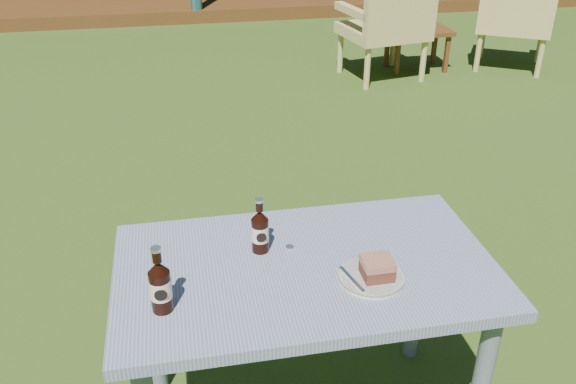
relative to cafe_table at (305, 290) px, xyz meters
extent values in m
plane|color=#334916|center=(0.00, 1.60, -0.62)|extent=(80.00, 80.00, 0.00)
cube|color=#4D2C12|center=(0.00, 7.20, -0.54)|extent=(15.00, 1.80, 0.16)
cube|color=slate|center=(0.00, 0.00, 0.08)|extent=(1.20, 0.70, 0.04)
cylinder|color=slate|center=(-0.52, 0.27, -0.28)|extent=(0.06, 0.06, 0.68)
cylinder|color=slate|center=(0.52, 0.27, -0.28)|extent=(0.06, 0.06, 0.68)
cylinder|color=silver|center=(0.18, -0.11, 0.11)|extent=(0.20, 0.20, 0.01)
cylinder|color=olive|center=(0.18, -0.11, 0.11)|extent=(0.20, 0.20, 0.00)
cube|color=#4F2619|center=(0.19, -0.12, 0.14)|extent=(0.09, 0.08, 0.04)
cube|color=#925A41|center=(0.19, -0.12, 0.17)|extent=(0.09, 0.09, 0.02)
cube|color=silver|center=(0.11, -0.12, 0.12)|extent=(0.05, 0.14, 0.00)
cylinder|color=black|center=(-0.13, 0.11, 0.16)|extent=(0.06, 0.06, 0.12)
cone|color=black|center=(-0.13, 0.11, 0.24)|extent=(0.06, 0.06, 0.03)
cylinder|color=black|center=(-0.13, 0.11, 0.27)|extent=(0.02, 0.02, 0.03)
cylinder|color=silver|center=(-0.13, 0.11, 0.29)|extent=(0.03, 0.03, 0.01)
cylinder|color=beige|center=(-0.13, 0.11, 0.17)|extent=(0.06, 0.06, 0.05)
cylinder|color=black|center=(-0.13, 0.08, 0.17)|extent=(0.03, 0.00, 0.03)
cylinder|color=black|center=(-0.45, -0.13, 0.17)|extent=(0.06, 0.06, 0.13)
cone|color=black|center=(-0.45, -0.13, 0.25)|extent=(0.06, 0.06, 0.04)
cylinder|color=black|center=(-0.45, -0.13, 0.28)|extent=(0.03, 0.03, 0.04)
cylinder|color=silver|center=(-0.45, -0.13, 0.31)|extent=(0.03, 0.03, 0.01)
cylinder|color=beige|center=(-0.45, -0.13, 0.18)|extent=(0.06, 0.06, 0.06)
cylinder|color=black|center=(-0.45, -0.17, 0.18)|extent=(0.04, 0.00, 0.04)
cylinder|color=silver|center=(-0.03, 0.10, 0.11)|extent=(0.03, 0.03, 0.01)
cube|color=tan|center=(1.58, 3.86, -0.18)|extent=(0.81, 0.77, 0.10)
cube|color=tan|center=(1.64, 3.58, 0.09)|extent=(0.70, 0.22, 0.46)
cube|color=tan|center=(1.88, 3.94, 0.02)|extent=(0.19, 0.61, 0.07)
cube|color=tan|center=(1.27, 3.82, 0.02)|extent=(0.19, 0.61, 0.07)
cylinder|color=tan|center=(1.82, 4.18, -0.43)|extent=(0.05, 0.05, 0.39)
cylinder|color=tan|center=(1.24, 4.07, -0.43)|extent=(0.05, 0.05, 0.39)
cylinder|color=tan|center=(1.92, 3.65, -0.43)|extent=(0.05, 0.05, 0.39)
cylinder|color=tan|center=(1.35, 3.54, -0.43)|extent=(0.05, 0.05, 0.39)
cube|color=tan|center=(2.94, 3.92, -0.20)|extent=(0.90, 0.88, 0.09)
cube|color=tan|center=(2.80, 3.69, 0.07)|extent=(0.62, 0.42, 0.44)
cube|color=tan|center=(3.21, 3.78, -0.01)|extent=(0.36, 0.54, 0.06)
cube|color=tan|center=(2.70, 4.09, -0.01)|extent=(0.36, 0.54, 0.06)
cylinder|color=tan|center=(3.32, 4.00, -0.43)|extent=(0.05, 0.05, 0.37)
cylinder|color=tan|center=(2.83, 4.29, -0.43)|extent=(0.05, 0.05, 0.37)
cylinder|color=tan|center=(3.05, 3.55, -0.43)|extent=(0.05, 0.05, 0.37)
cylinder|color=tan|center=(2.56, 3.84, -0.43)|extent=(0.05, 0.05, 0.37)
cube|color=#4D2C12|center=(2.00, 4.01, -0.24)|extent=(0.60, 0.40, 0.04)
cube|color=#4D2C12|center=(1.75, 3.86, -0.44)|extent=(0.04, 0.04, 0.36)
cube|color=#4D2C12|center=(2.25, 3.86, -0.44)|extent=(0.04, 0.04, 0.36)
cube|color=#4D2C12|center=(1.75, 4.16, -0.44)|extent=(0.04, 0.04, 0.36)
cube|color=#4D2C12|center=(2.25, 4.16, -0.44)|extent=(0.04, 0.04, 0.36)
camera|label=1|loc=(-0.35, -1.54, 1.23)|focal=38.00mm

